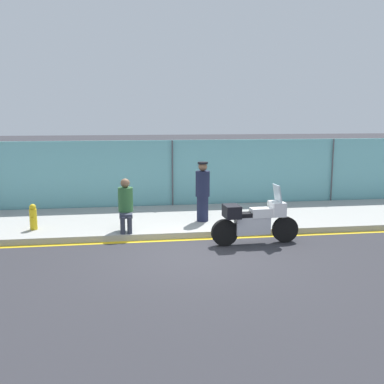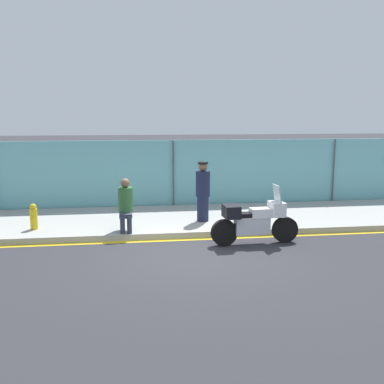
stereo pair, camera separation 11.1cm
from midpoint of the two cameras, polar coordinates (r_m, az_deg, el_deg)
name	(u,v)px [view 1 (the left image)]	position (r m, az deg, el deg)	size (l,w,h in m)	color
ground_plane	(196,254)	(10.21, 0.14, -7.93)	(120.00, 120.00, 0.00)	#2D2D33
sidewalk	(179,220)	(13.14, -1.88, -3.54)	(41.06, 3.54, 0.16)	#9E9E99
curb_paint_stripe	(188,240)	(11.37, -0.79, -6.06)	(41.06, 0.18, 0.01)	gold
storefront_fence	(172,175)	(14.76, -2.75, 2.16)	(39.01, 0.17, 2.29)	#6BB2B7
motorcycle	(255,221)	(10.97, 7.68, -3.62)	(2.19, 0.56, 1.44)	black
officer_standing	(203,191)	(12.47, 1.10, 0.10)	(0.39, 0.39, 1.67)	#191E38
person_seated_on_curb	(126,202)	(11.61, -8.70, -1.27)	(0.38, 0.69, 1.34)	#2D3342
fire_hydrant	(33,217)	(12.37, -19.76, -3.00)	(0.19, 0.23, 0.68)	gold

